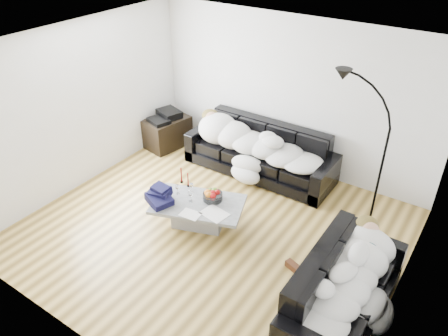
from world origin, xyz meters
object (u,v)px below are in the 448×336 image
Objects in this scene: wine_glass_b at (178,189)px; candle_right at (188,180)px; sofa_back at (260,151)px; coffee_table at (198,213)px; fruit_bowl at (213,195)px; wine_glass_c at (191,196)px; av_cabinet at (167,132)px; sleeper_back at (259,141)px; wine_glass_a at (191,187)px; shoes at (302,266)px; sofa_right at (345,288)px; stereo at (166,115)px; candle_left at (181,175)px; floor_lamp at (380,172)px; sleeper_right at (348,273)px.

wine_glass_b is 0.24m from candle_right.
sofa_back is 2.01× the size of coffee_table.
coffee_table is 0.35m from fruit_bowl.
coffee_table is 0.30m from wine_glass_c.
av_cabinet is at bearing -175.68° from sofa_back.
sleeper_back is 14.18× the size of wine_glass_a.
wine_glass_c reaches higher than fruit_bowl.
av_cabinet is at bearing -172.96° from shoes.
sofa_back is 3.11m from sofa_right.
stereo reaches higher than wine_glass_a.
coffee_table is 0.54m from candle_right.
candle_left reaches higher than wine_glass_a.
sofa_right is 2.26m from fruit_bowl.
wine_glass_b is (-0.14, -0.15, 0.00)m from wine_glass_a.
wine_glass_c is at bearing -94.09° from sleeper_back.
sleeper_back is 5.05× the size of shoes.
fruit_bowl is at bearing -137.52° from floor_lamp.
sleeper_right is 7.32× the size of candle_right.
stereo is at bearing -172.96° from shoes.
fruit_bowl is 1.56× the size of wine_glass_c.
sofa_back is at bearing 164.42° from shoes.
stereo reaches higher than wine_glass_c.
sleeper_back is at bearing 76.59° from wine_glass_b.
wine_glass_c is 0.70× the size of candle_left.
av_cabinet is at bearing -177.15° from sleeper_back.
wine_glass_a is at bearing -22.12° from candle_left.
fruit_bowl reaches higher than wine_glass_b.
wine_glass_b is at bearing 170.70° from wine_glass_c.
av_cabinet is (-1.55, 1.32, -0.21)m from candle_right.
coffee_table is 7.02× the size of wine_glass_c.
candle_left is (-0.52, 0.28, 0.32)m from coffee_table.
sleeper_back is 4.96× the size of stereo.
wine_glass_b is 0.28m from wine_glass_c.
sleeper_back is 9.53× the size of candle_right.
sofa_right is 0.90× the size of sleeper_back.
sofa_back reaches higher than coffee_table.
stereo reaches higher than wine_glass_b.
sleeper_back is at bearing 21.16° from stereo.
fruit_bowl is 0.35× the size of av_cabinet.
wine_glass_b is at bearing -62.31° from candle_left.
av_cabinet reaches higher than fruit_bowl.
candle_left is (-0.65, 0.10, 0.04)m from fruit_bowl.
sleeper_back reaches higher than sofa_back.
floor_lamp reaches higher than wine_glass_c.
stereo is (-1.41, 1.30, 0.12)m from candle_left.
wine_glass_b reaches higher than wine_glass_a.
wine_glass_a is at bearing -34.40° from candle_right.
wine_glass_b reaches higher than shoes.
stereo is (-1.55, 1.32, 0.14)m from candle_right.
av_cabinet is (-1.94, -0.10, -0.36)m from sleeper_back.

